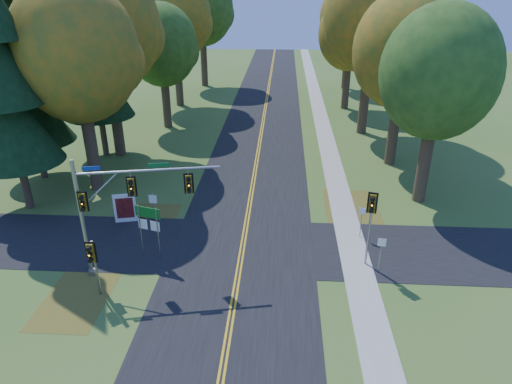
# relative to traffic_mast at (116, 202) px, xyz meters

# --- Properties ---
(ground) EXTENTS (160.00, 160.00, 0.00)m
(ground) POSITION_rel_traffic_mast_xyz_m (5.81, 0.83, -4.06)
(ground) COLOR #386021
(ground) RESTS_ON ground
(road_main) EXTENTS (8.00, 160.00, 0.02)m
(road_main) POSITION_rel_traffic_mast_xyz_m (5.81, 0.83, -4.05)
(road_main) COLOR black
(road_main) RESTS_ON ground
(road_cross) EXTENTS (60.00, 6.00, 0.02)m
(road_cross) POSITION_rel_traffic_mast_xyz_m (5.81, 2.83, -4.05)
(road_cross) COLOR black
(road_cross) RESTS_ON ground
(centerline_left) EXTENTS (0.10, 160.00, 0.01)m
(centerline_left) POSITION_rel_traffic_mast_xyz_m (5.71, 0.83, -4.03)
(centerline_left) COLOR gold
(centerline_left) RESTS_ON road_main
(centerline_right) EXTENTS (0.10, 160.00, 0.01)m
(centerline_right) POSITION_rel_traffic_mast_xyz_m (5.91, 0.83, -4.03)
(centerline_right) COLOR gold
(centerline_right) RESTS_ON road_main
(sidewalk_east) EXTENTS (1.60, 160.00, 0.06)m
(sidewalk_east) POSITION_rel_traffic_mast_xyz_m (12.01, 0.83, -4.03)
(sidewalk_east) COLOR #9E998E
(sidewalk_east) RESTS_ON ground
(leaf_patch_w_near) EXTENTS (4.00, 6.00, 0.00)m
(leaf_patch_w_near) POSITION_rel_traffic_mast_xyz_m (-0.69, 4.83, -4.05)
(leaf_patch_w_near) COLOR brown
(leaf_patch_w_near) RESTS_ON ground
(leaf_patch_e) EXTENTS (3.50, 8.00, 0.00)m
(leaf_patch_e) POSITION_rel_traffic_mast_xyz_m (12.61, 6.83, -4.05)
(leaf_patch_e) COLOR brown
(leaf_patch_e) RESTS_ON ground
(leaf_patch_w_far) EXTENTS (3.00, 5.00, 0.00)m
(leaf_patch_w_far) POSITION_rel_traffic_mast_xyz_m (-1.69, -2.17, -4.05)
(leaf_patch_w_far) COLOR brown
(leaf_patch_w_far) RESTS_ON ground
(tree_w_a) EXTENTS (8.00, 8.00, 14.15)m
(tree_w_a) POSITION_rel_traffic_mast_xyz_m (-5.31, 10.21, 5.43)
(tree_w_a) COLOR #38281C
(tree_w_a) RESTS_ON ground
(tree_e_a) EXTENTS (7.20, 7.20, 12.73)m
(tree_e_a) POSITION_rel_traffic_mast_xyz_m (17.38, 9.61, 4.48)
(tree_e_a) COLOR #38281C
(tree_e_a) RESTS_ON ground
(tree_w_b) EXTENTS (8.60, 8.60, 15.38)m
(tree_w_b) POSITION_rel_traffic_mast_xyz_m (-5.91, 17.12, 6.31)
(tree_w_b) COLOR #38281C
(tree_w_b) RESTS_ON ground
(tree_e_b) EXTENTS (7.60, 7.60, 13.33)m
(tree_e_b) POSITION_rel_traffic_mast_xyz_m (16.78, 16.41, 4.84)
(tree_e_b) COLOR #38281C
(tree_e_b) RESTS_ON ground
(tree_w_c) EXTENTS (6.80, 6.80, 11.91)m
(tree_w_c) POSITION_rel_traffic_mast_xyz_m (-3.73, 25.30, 3.89)
(tree_w_c) COLOR #38281C
(tree_w_c) RESTS_ON ground
(tree_e_c) EXTENTS (8.80, 8.80, 15.79)m
(tree_e_c) POSITION_rel_traffic_mast_xyz_m (15.69, 24.52, 6.61)
(tree_e_c) COLOR #38281C
(tree_e_c) RESTS_ON ground
(tree_w_d) EXTENTS (8.20, 8.20, 14.56)m
(tree_w_d) POSITION_rel_traffic_mast_xyz_m (-4.31, 34.02, 5.72)
(tree_w_d) COLOR #38281C
(tree_w_d) RESTS_ON ground
(tree_e_d) EXTENTS (7.00, 7.00, 12.32)m
(tree_e_d) POSITION_rel_traffic_mast_xyz_m (15.08, 33.70, 4.18)
(tree_e_d) COLOR #38281C
(tree_e_d) RESTS_ON ground
(tree_w_e) EXTENTS (8.40, 8.40, 14.97)m
(tree_w_e) POSITION_rel_traffic_mast_xyz_m (-3.11, 44.92, 6.02)
(tree_w_e) COLOR #38281C
(tree_w_e) RESTS_ON ground
(tree_e_e) EXTENTS (7.80, 7.80, 13.74)m
(tree_e_e) POSITION_rel_traffic_mast_xyz_m (16.28, 44.41, 5.14)
(tree_e_e) COLOR #38281C
(tree_e_e) RESTS_ON ground
(pine_b) EXTENTS (5.60, 5.60, 17.31)m
(pine_b) POSITION_rel_traffic_mast_xyz_m (-10.19, 11.83, 4.11)
(pine_b) COLOR #38281C
(pine_b) RESTS_ON ground
(pine_c) EXTENTS (5.60, 5.60, 20.56)m
(pine_c) POSITION_rel_traffic_mast_xyz_m (-7.19, 16.83, 5.64)
(pine_c) COLOR #38281C
(pine_c) RESTS_ON ground
(traffic_mast) EXTENTS (6.84, 1.78, 6.31)m
(traffic_mast) POSITION_rel_traffic_mast_xyz_m (0.00, 0.00, 0.00)
(traffic_mast) COLOR gray
(traffic_mast) RESTS_ON ground
(east_signal_pole) EXTENTS (0.49, 0.58, 4.32)m
(east_signal_pole) POSITION_rel_traffic_mast_xyz_m (12.43, 1.29, -0.78)
(east_signal_pole) COLOR #93959C
(east_signal_pole) RESTS_ON ground
(ped_signal_pole) EXTENTS (0.49, 0.56, 3.07)m
(ped_signal_pole) POSITION_rel_traffic_mast_xyz_m (-0.65, -2.06, -1.77)
(ped_signal_pole) COLOR gray
(ped_signal_pole) RESTS_ON ground
(route_sign_cluster) EXTENTS (1.43, 0.47, 3.17)m
(route_sign_cluster) POSITION_rel_traffic_mast_xyz_m (1.02, 1.35, -1.82)
(route_sign_cluster) COLOR gray
(route_sign_cluster) RESTS_ON ground
(info_kiosk) EXTENTS (1.35, 0.49, 1.86)m
(info_kiosk) POSITION_rel_traffic_mast_xyz_m (-1.69, 5.32, -3.13)
(info_kiosk) COLOR white
(info_kiosk) RESTS_ON ground
(reg_sign_e_north) EXTENTS (0.36, 0.16, 1.99)m
(reg_sign_e_north) POSITION_rel_traffic_mast_xyz_m (12.58, 4.30, -2.70)
(reg_sign_e_north) COLOR gray
(reg_sign_e_north) RESTS_ON ground
(reg_sign_e_south) EXTENTS (0.40, 0.08, 2.11)m
(reg_sign_e_south) POSITION_rel_traffic_mast_xyz_m (13.02, 0.75, -2.61)
(reg_sign_e_south) COLOR gray
(reg_sign_e_south) RESTS_ON ground
(reg_sign_w) EXTENTS (0.48, 0.11, 2.53)m
(reg_sign_w) POSITION_rel_traffic_mast_xyz_m (0.48, 4.17, -2.32)
(reg_sign_w) COLOR gray
(reg_sign_w) RESTS_ON ground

